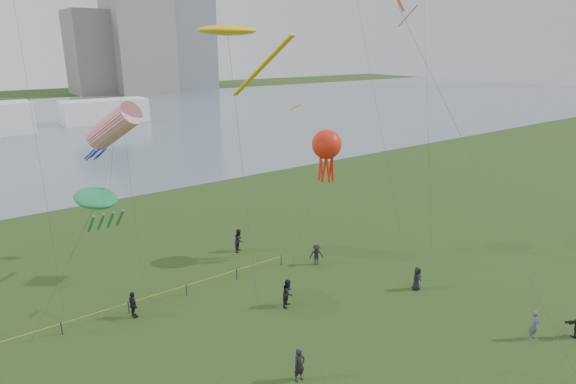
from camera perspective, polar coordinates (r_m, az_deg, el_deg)
lake at (r=114.84m, az=-27.80°, el=6.81°), size 400.00×120.00×0.08m
building_mid at (r=185.30m, az=-17.31°, el=17.06°), size 20.00×20.00×38.00m
building_low at (r=186.86m, az=-21.98°, el=15.06°), size 16.00×18.00×28.00m
pavilion_right at (r=115.42m, az=-20.91°, el=8.94°), size 18.00×7.00×5.00m
fence at (r=32.30m, az=-29.06°, el=-14.97°), size 24.07×0.07×1.05m
kite_flyer at (r=32.39m, az=27.17°, el=-13.86°), size 0.69×0.47×1.82m
spectator_a at (r=32.23m, az=0.02°, el=-11.86°), size 1.17×1.11×1.90m
spectator_b at (r=37.94m, az=3.39°, el=-7.41°), size 1.26×1.14×1.69m
spectator_c at (r=32.53m, az=-17.89°, el=-12.61°), size 0.51×1.07×1.77m
spectator_d at (r=35.44m, az=15.02°, el=-9.86°), size 0.89×0.65×1.69m
spectator_f at (r=26.05m, az=1.36°, el=-19.83°), size 0.65×0.43×1.79m
spectator_g at (r=40.40m, az=-5.80°, el=-5.71°), size 1.20×1.18×1.94m
kite_stingray at (r=35.53m, az=-7.04°, el=18.33°), size 5.07×9.89×17.86m
kite_windsock at (r=37.25m, az=-19.95°, el=7.31°), size 6.53×11.15×12.82m
kite_creature at (r=31.01m, az=-21.82°, el=-0.71°), size 5.91×4.62×8.17m
kite_octopus at (r=37.01m, az=4.61°, el=5.55°), size 5.80×2.55×10.41m
kite_delta at (r=34.58m, az=13.80°, el=19.59°), size 3.12×16.59×20.06m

